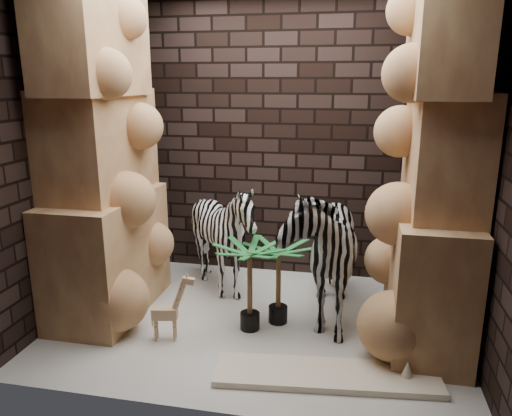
% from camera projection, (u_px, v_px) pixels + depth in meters
% --- Properties ---
extents(floor, '(3.50, 3.50, 0.00)m').
position_uv_depth(floor, '(256.00, 322.00, 4.38)').
color(floor, silver).
rests_on(floor, ground).
extents(wall_back, '(3.50, 0.00, 3.50)m').
position_uv_depth(wall_back, '(280.00, 138.00, 5.18)').
color(wall_back, black).
rests_on(wall_back, ground).
extents(wall_front, '(3.50, 0.00, 3.50)m').
position_uv_depth(wall_front, '(213.00, 189.00, 2.81)').
color(wall_front, black).
rests_on(wall_front, ground).
extents(wall_left, '(0.00, 3.00, 3.00)m').
position_uv_depth(wall_left, '(63.00, 150.00, 4.34)').
color(wall_left, black).
rests_on(wall_left, ground).
extents(wall_right, '(0.00, 3.00, 3.00)m').
position_uv_depth(wall_right, '(485.00, 164.00, 3.66)').
color(wall_right, black).
rests_on(wall_right, ground).
extents(rock_pillar_left, '(0.68, 1.30, 3.00)m').
position_uv_depth(rock_pillar_left, '(99.00, 151.00, 4.27)').
color(rock_pillar_left, '#DAB170').
rests_on(rock_pillar_left, floor).
extents(rock_pillar_right, '(0.58, 1.25, 3.00)m').
position_uv_depth(rock_pillar_right, '(439.00, 162.00, 3.72)').
color(rock_pillar_right, '#DAB170').
rests_on(rock_pillar_right, floor).
extents(zebra_right, '(0.82, 1.35, 1.52)m').
position_uv_depth(zebra_right, '(319.00, 236.00, 4.34)').
color(zebra_right, white).
rests_on(zebra_right, floor).
extents(zebra_left, '(1.03, 1.24, 1.08)m').
position_uv_depth(zebra_left, '(224.00, 242.00, 4.86)').
color(zebra_left, white).
rests_on(zebra_left, floor).
extents(giraffe_toy, '(0.33, 0.16, 0.61)m').
position_uv_depth(giraffe_toy, '(164.00, 306.00, 4.02)').
color(giraffe_toy, '#D6AE7E').
rests_on(giraffe_toy, floor).
extents(palm_front, '(0.36, 0.36, 0.75)m').
position_uv_depth(palm_front, '(278.00, 283.00, 4.30)').
color(palm_front, '#1D572C').
rests_on(palm_front, floor).
extents(palm_back, '(0.36, 0.36, 0.79)m').
position_uv_depth(palm_back, '(250.00, 287.00, 4.17)').
color(palm_back, '#1D572C').
rests_on(palm_back, floor).
extents(surfboard, '(1.66, 0.57, 0.05)m').
position_uv_depth(surfboard, '(326.00, 375.00, 3.56)').
color(surfboard, '#F5E5C4').
rests_on(surfboard, floor).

